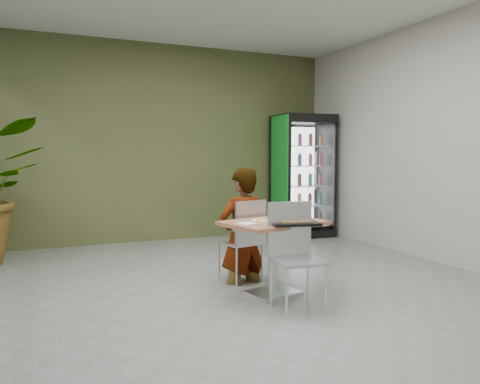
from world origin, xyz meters
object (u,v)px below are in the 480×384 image
object	(u,v)px
beverage_fridge	(303,176)
dining_table	(273,242)
soda_cup	(288,212)
chair_near	(294,247)
chair_far	(245,234)
seated_woman	(242,238)
cafeteria_tray	(294,223)

from	to	relation	value
beverage_fridge	dining_table	bearing A→B (deg)	-120.28
soda_cup	beverage_fridge	xyz separation A→B (m)	(1.93, 2.90, 0.21)
dining_table	chair_near	distance (m)	0.43
chair_far	chair_near	world-z (taller)	chair_near
chair_far	soda_cup	xyz separation A→B (m)	(0.24, -0.53, 0.30)
chair_near	seated_woman	bearing A→B (deg)	100.34
soda_cup	dining_table	bearing A→B (deg)	-175.33
soda_cup	cafeteria_tray	world-z (taller)	soda_cup
chair_far	seated_woman	size ratio (longest dim) A/B	0.58
chair_far	beverage_fridge	xyz separation A→B (m)	(2.17, 2.36, 0.51)
soda_cup	beverage_fridge	world-z (taller)	beverage_fridge
dining_table	chair_near	bearing A→B (deg)	-91.98
chair_far	beverage_fridge	world-z (taller)	beverage_fridge
soda_cup	cafeteria_tray	xyz separation A→B (m)	(-0.11, -0.30, -0.07)
seated_woman	beverage_fridge	bearing A→B (deg)	-145.89
chair_near	soda_cup	distance (m)	0.55
dining_table	cafeteria_tray	bearing A→B (deg)	-75.54
chair_near	cafeteria_tray	xyz separation A→B (m)	(0.09, 0.14, 0.19)
cafeteria_tray	dining_table	bearing A→B (deg)	104.46
dining_table	beverage_fridge	size ratio (longest dim) A/B	0.52
cafeteria_tray	chair_far	bearing A→B (deg)	99.04
chair_near	cafeteria_tray	bearing A→B (deg)	64.90
chair_near	soda_cup	size ratio (longest dim) A/B	5.76
dining_table	chair_far	distance (m)	0.55
chair_near	seated_woman	xyz separation A→B (m)	(-0.06, 1.02, -0.09)
chair_far	dining_table	bearing A→B (deg)	83.66
seated_woman	soda_cup	bearing A→B (deg)	101.65
beverage_fridge	chair_far	bearing A→B (deg)	-126.88
seated_woman	dining_table	bearing A→B (deg)	85.19
beverage_fridge	cafeteria_tray	bearing A→B (deg)	-116.86
chair_near	cafeteria_tray	distance (m)	0.25
dining_table	chair_near	size ratio (longest dim) A/B	1.11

